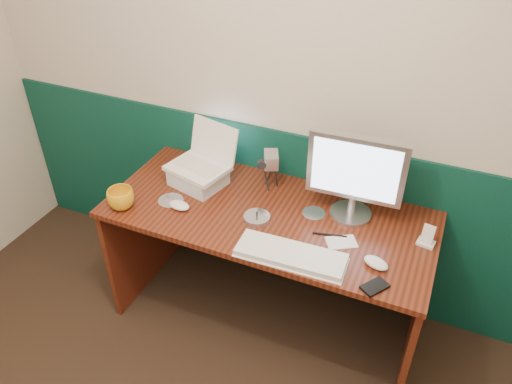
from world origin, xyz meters
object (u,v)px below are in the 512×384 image
at_px(keyboard, 291,256).
at_px(mug, 121,199).
at_px(desk, 267,268).
at_px(laptop, 196,150).
at_px(monitor, 356,177).
at_px(camcorder, 271,169).

bearing_deg(keyboard, mug, 176.86).
distance_m(desk, laptop, 0.73).
bearing_deg(mug, laptop, 52.97).
relative_size(desk, laptop, 5.46).
relative_size(desk, monitor, 3.60).
distance_m(desk, monitor, 0.72).
xyz_separation_m(monitor, mug, (-1.05, -0.39, -0.17)).
relative_size(laptop, keyboard, 0.61).
bearing_deg(camcorder, keyboard, -82.79).
bearing_deg(camcorder, laptop, 175.53).
bearing_deg(mug, desk, 20.14).
height_order(laptop, mug, laptop).
xyz_separation_m(keyboard, mug, (-0.89, 0.01, 0.04)).
relative_size(desk, mug, 12.17).
bearing_deg(monitor, keyboard, -114.20).
height_order(desk, monitor, monitor).
height_order(desk, camcorder, camcorder).
height_order(laptop, monitor, monitor).
height_order(desk, laptop, laptop).
distance_m(keyboard, camcorder, 0.56).
distance_m(laptop, keyboard, 0.75).
xyz_separation_m(desk, keyboard, (0.21, -0.26, 0.39)).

